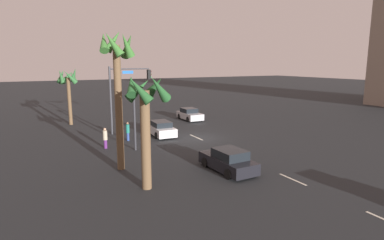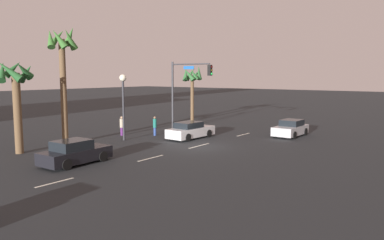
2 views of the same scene
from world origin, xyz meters
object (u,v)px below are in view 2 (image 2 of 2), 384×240
Objects in this scene: car_1 at (291,129)px; palm_tree_2 at (192,79)px; streetlamp at (123,94)px; pedestrian_1 at (122,125)px; palm_tree_1 at (16,88)px; car_0 at (190,131)px; palm_tree_0 at (62,61)px; car_3 at (75,153)px; traffic_signal at (185,85)px; pedestrian_0 at (155,125)px.

palm_tree_2 reaches higher than car_1.
streetlamp is 0.84× the size of palm_tree_2.
pedestrian_1 is 0.27× the size of palm_tree_1.
pedestrian_1 reaches higher than car_0.
car_0 is at bearing -24.87° from palm_tree_1.
palm_tree_0 is (-5.62, 0.18, 5.43)m from pedestrian_1.
palm_tree_2 is at bearing 18.41° from car_3.
car_0 is 12.56m from palm_tree_2.
palm_tree_2 is (21.11, 7.03, 4.11)m from car_3.
pedestrian_1 is 0.27× the size of palm_tree_2.
car_3 is (-11.51, -0.05, 0.02)m from car_0.
car_3 is 8.97m from streetlamp.
traffic_signal is 14.86m from palm_tree_1.
car_1 is at bearing -54.57° from pedestrian_1.
traffic_signal is at bearing 111.45° from car_1.
car_3 is 10.81m from pedestrian_1.
pedestrian_0 is 11.56m from palm_tree_2.
streetlamp is 3.89m from pedestrian_1.
car_1 is 19.54m from palm_tree_0.
palm_tree_2 is at bearing 3.44° from palm_tree_0.
palm_tree_2 is at bearing 75.46° from car_1.
streetlamp is (-6.67, 1.11, -0.57)m from traffic_signal.
streetlamp is (7.50, 3.79, 3.13)m from car_3.
car_3 is 0.66× the size of traffic_signal.
streetlamp is 3.17× the size of pedestrian_0.
traffic_signal is 1.03× the size of palm_tree_2.
palm_tree_0 is at bearing 139.29° from car_1.
car_1 is 18.74m from car_3.
traffic_signal is 1.22× the size of streetlamp.
pedestrian_1 is 7.82m from palm_tree_0.
traffic_signal is at bearing -17.12° from palm_tree_0.
car_1 is 0.75× the size of streetlamp.
pedestrian_1 is 12.66m from palm_tree_2.
palm_tree_0 reaches higher than palm_tree_1.
car_3 is at bearing -161.59° from palm_tree_2.
palm_tree_1 reaches higher than car_3.
car_0 is 6.22m from pedestrian_1.
car_0 is 0.51× the size of palm_tree_0.
car_1 is at bearing -104.54° from palm_tree_2.
palm_tree_2 is (10.28, 3.59, 3.88)m from pedestrian_0.
pedestrian_1 is 0.19× the size of palm_tree_0.
pedestrian_0 is (-3.35, 0.75, -3.48)m from traffic_signal.
car_1 is 0.63× the size of palm_tree_2.
car_1 is 0.45× the size of palm_tree_0.
pedestrian_1 is at bearing 112.61° from car_0.
car_0 is 2.71× the size of pedestrian_1.
palm_tree_1 is at bearing 146.86° from car_1.
car_1 is 0.93× the size of car_3.
traffic_signal is 0.73× the size of palm_tree_0.
streetlamp is 5.21m from palm_tree_0.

